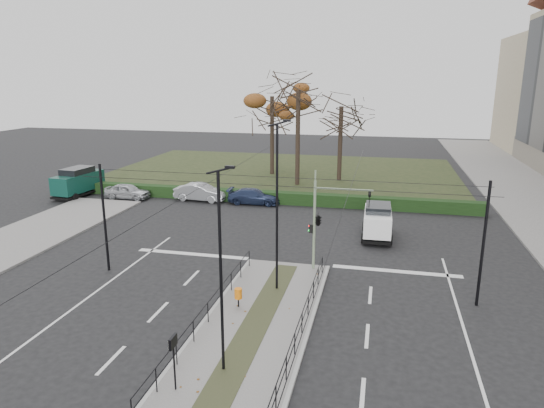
{
  "coord_description": "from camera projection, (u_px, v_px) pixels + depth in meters",
  "views": [
    {
      "loc": [
        4.9,
        -20.48,
        10.38
      ],
      "look_at": [
        -1.24,
        6.15,
        3.23
      ],
      "focal_mm": 32.0,
      "sensor_mm": 36.0,
      "label": 1
    }
  ],
  "objects": [
    {
      "name": "ground",
      "position": [
        268.0,
        303.0,
        23.0
      ],
      "size": [
        140.0,
        140.0,
        0.0
      ],
      "primitive_type": "plane",
      "color": "black",
      "rests_on": "ground"
    },
    {
      "name": "median_island",
      "position": [
        255.0,
        327.0,
        20.62
      ],
      "size": [
        4.4,
        15.0,
        0.14
      ],
      "primitive_type": "cube",
      "color": "#605E5B",
      "rests_on": "ground"
    },
    {
      "name": "sidewalk_east",
      "position": [
        543.0,
        207.0,
        39.81
      ],
      "size": [
        8.0,
        90.0,
        0.14
      ],
      "primitive_type": "cube",
      "color": "#605E5B",
      "rests_on": "ground"
    },
    {
      "name": "park",
      "position": [
        282.0,
        172.0,
        54.46
      ],
      "size": [
        38.0,
        26.0,
        0.1
      ],
      "primitive_type": "cube",
      "color": "black",
      "rests_on": "ground"
    },
    {
      "name": "hedge",
      "position": [
        251.0,
        196.0,
        41.71
      ],
      "size": [
        38.0,
        1.0,
        1.0
      ],
      "primitive_type": "cube",
      "color": "black",
      "rests_on": "ground"
    },
    {
      "name": "median_railing",
      "position": [
        254.0,
        309.0,
        20.3
      ],
      "size": [
        4.14,
        13.24,
        0.92
      ],
      "color": "black",
      "rests_on": "median_island"
    },
    {
      "name": "catenary",
      "position": [
        276.0,
        225.0,
        23.66
      ],
      "size": [
        20.0,
        34.0,
        6.0
      ],
      "color": "black",
      "rests_on": "ground"
    },
    {
      "name": "traffic_light",
      "position": [
        320.0,
        219.0,
        26.09
      ],
      "size": [
        3.36,
        1.9,
        4.95
      ],
      "color": "gray",
      "rests_on": "median_island"
    },
    {
      "name": "litter_bin",
      "position": [
        238.0,
        294.0,
        22.19
      ],
      "size": [
        0.35,
        0.35,
        0.9
      ],
      "color": "black",
      "rests_on": "median_island"
    },
    {
      "name": "info_panel",
      "position": [
        173.0,
        348.0,
        16.04
      ],
      "size": [
        0.11,
        0.52,
        1.99
      ],
      "color": "black",
      "rests_on": "median_island"
    },
    {
      "name": "streetlamp_median_near",
      "position": [
        221.0,
        271.0,
        16.6
      ],
      "size": [
        0.63,
        0.13,
        7.49
      ],
      "color": "black",
      "rests_on": "median_island"
    },
    {
      "name": "streetlamp_median_far",
      "position": [
        277.0,
        206.0,
        23.19
      ],
      "size": [
        0.7,
        0.14,
        8.39
      ],
      "color": "black",
      "rests_on": "median_island"
    },
    {
      "name": "parked_car_first",
      "position": [
        127.0,
        191.0,
        42.63
      ],
      "size": [
        4.01,
        1.63,
        1.36
      ],
      "primitive_type": "imported",
      "rotation": [
        0.0,
        0.0,
        1.58
      ],
      "color": "#A5A7AC",
      "rests_on": "ground"
    },
    {
      "name": "parked_car_second",
      "position": [
        201.0,
        192.0,
        42.01
      ],
      "size": [
        4.62,
        1.83,
        1.5
      ],
      "primitive_type": "imported",
      "rotation": [
        0.0,
        0.0,
        1.52
      ],
      "color": "#A5A7AC",
      "rests_on": "ground"
    },
    {
      "name": "parked_car_third",
      "position": [
        254.0,
        196.0,
        40.97
      ],
      "size": [
        4.5,
        1.94,
        1.29
      ],
      "primitive_type": "imported",
      "rotation": [
        0.0,
        0.0,
        1.6
      ],
      "color": "#202B4B",
      "rests_on": "ground"
    },
    {
      "name": "white_van",
      "position": [
        378.0,
        220.0,
        32.13
      ],
      "size": [
        2.0,
        4.22,
        2.28
      ],
      "color": "white",
      "rests_on": "ground"
    },
    {
      "name": "green_van",
      "position": [
        78.0,
        181.0,
        43.57
      ],
      "size": [
        2.45,
        5.32,
        2.58
      ],
      "color": "#0C372D",
      "rests_on": "ground"
    },
    {
      "name": "rust_tree",
      "position": [
        272.0,
        96.0,
        51.36
      ],
      "size": [
        8.42,
        8.42,
        10.99
      ],
      "color": "black",
      "rests_on": "park"
    },
    {
      "name": "bare_tree_center",
      "position": [
        341.0,
        112.0,
        48.45
      ],
      "size": [
        6.19,
        6.19,
        9.97
      ],
      "color": "black",
      "rests_on": "park"
    },
    {
      "name": "bare_tree_near",
      "position": [
        298.0,
        98.0,
        46.03
      ],
      "size": [
        6.45,
        6.45,
        12.02
      ],
      "color": "black",
      "rests_on": "park"
    }
  ]
}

